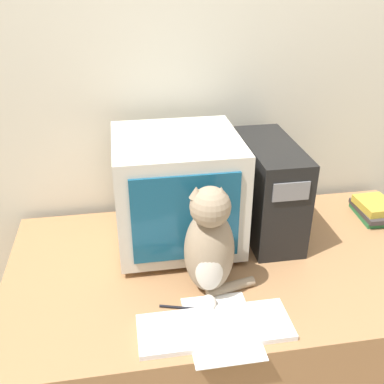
% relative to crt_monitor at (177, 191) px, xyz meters
% --- Properties ---
extents(wall_back, '(7.00, 0.05, 2.50)m').
position_rel_crt_monitor_xyz_m(wall_back, '(0.18, 0.34, 0.31)').
color(wall_back, beige).
rests_on(wall_back, ground_plane).
extents(desk, '(1.66, 0.89, 0.71)m').
position_rel_crt_monitor_xyz_m(desk, '(0.18, -0.17, -0.58)').
color(desk, '#9E7047').
rests_on(desk, ground_plane).
extents(crt_monitor, '(0.46, 0.44, 0.44)m').
position_rel_crt_monitor_xyz_m(crt_monitor, '(0.00, 0.00, 0.00)').
color(crt_monitor, beige).
rests_on(crt_monitor, desk).
extents(computer_tower, '(0.19, 0.45, 0.38)m').
position_rel_crt_monitor_xyz_m(computer_tower, '(0.37, 0.02, -0.03)').
color(computer_tower, black).
rests_on(computer_tower, desk).
extents(keyboard, '(0.47, 0.17, 0.02)m').
position_rel_crt_monitor_xyz_m(keyboard, '(0.04, -0.50, -0.22)').
color(keyboard, silver).
rests_on(keyboard, desk).
extents(cat, '(0.26, 0.25, 0.41)m').
position_rel_crt_monitor_xyz_m(cat, '(0.06, -0.31, -0.05)').
color(cat, gray).
rests_on(cat, desk).
extents(book_stack, '(0.16, 0.22, 0.08)m').
position_rel_crt_monitor_xyz_m(book_stack, '(0.87, 0.04, -0.19)').
color(book_stack, '#28703D').
rests_on(book_stack, desk).
extents(pen, '(0.15, 0.05, 0.01)m').
position_rel_crt_monitor_xyz_m(pen, '(-0.04, -0.39, -0.22)').
color(pen, black).
rests_on(pen, desk).
extents(paper_sheet, '(0.21, 0.30, 0.00)m').
position_rel_crt_monitor_xyz_m(paper_sheet, '(0.07, -0.49, -0.22)').
color(paper_sheet, white).
rests_on(paper_sheet, desk).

